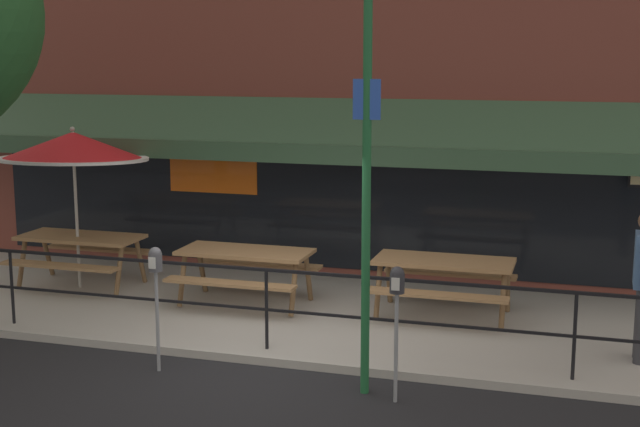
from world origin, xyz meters
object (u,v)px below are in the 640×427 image
(picnic_table_centre, at_px, (245,261))
(parking_meter_near, at_px, (156,271))
(picnic_table_right, at_px, (444,271))
(picnic_table_left, at_px, (81,246))
(street_sign_pole, at_px, (366,187))
(parking_meter_far, at_px, (397,293))
(patio_umbrella_left, at_px, (73,147))

(picnic_table_centre, relative_size, parking_meter_near, 1.27)
(parking_meter_near, bearing_deg, picnic_table_right, 44.33)
(picnic_table_left, distance_m, street_sign_pole, 5.83)
(parking_meter_far, relative_size, street_sign_pole, 0.33)
(picnic_table_left, bearing_deg, parking_meter_far, -27.69)
(picnic_table_centre, relative_size, picnic_table_right, 1.00)
(picnic_table_right, distance_m, street_sign_pole, 3.07)
(picnic_table_centre, xyz_separation_m, patio_umbrella_left, (-2.69, 0.14, 1.47))
(picnic_table_left, relative_size, parking_meter_far, 1.27)
(picnic_table_left, height_order, street_sign_pole, street_sign_pole)
(picnic_table_left, distance_m, patio_umbrella_left, 1.48)
(parking_meter_near, xyz_separation_m, street_sign_pole, (2.37, 0.04, 1.04))
(picnic_table_centre, height_order, patio_umbrella_left, patio_umbrella_left)
(picnic_table_centre, bearing_deg, parking_meter_far, -44.31)
(patio_umbrella_left, distance_m, parking_meter_near, 3.84)
(picnic_table_left, relative_size, picnic_table_right, 1.00)
(patio_umbrella_left, relative_size, parking_meter_far, 1.67)
(picnic_table_right, distance_m, patio_umbrella_left, 5.57)
(picnic_table_centre, height_order, parking_meter_far, parking_meter_far)
(picnic_table_right, bearing_deg, picnic_table_centre, -175.22)
(picnic_table_centre, height_order, picnic_table_right, same)
(picnic_table_left, distance_m, picnic_table_right, 5.38)
(parking_meter_near, xyz_separation_m, parking_meter_far, (2.73, -0.12, 0.00))
(picnic_table_left, height_order, patio_umbrella_left, patio_umbrella_left)
(parking_meter_far, bearing_deg, street_sign_pole, 156.70)
(picnic_table_right, bearing_deg, street_sign_pole, -98.48)
(street_sign_pole, bearing_deg, parking_meter_near, -179.04)
(picnic_table_left, height_order, picnic_table_right, same)
(picnic_table_left, bearing_deg, parking_meter_near, -45.80)
(picnic_table_left, bearing_deg, patio_umbrella_left, -90.00)
(parking_meter_far, bearing_deg, parking_meter_near, 177.56)
(patio_umbrella_left, xyz_separation_m, parking_meter_far, (5.34, -2.73, -1.03))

